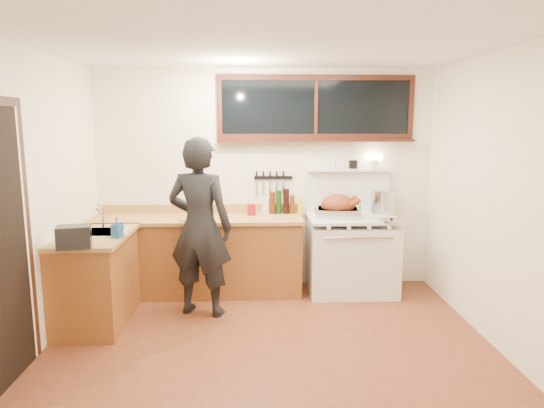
{
  "coord_description": "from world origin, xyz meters",
  "views": [
    {
      "loc": [
        -0.14,
        -4.04,
        1.98
      ],
      "look_at": [
        0.05,
        0.85,
        1.15
      ],
      "focal_mm": 32.0,
      "sensor_mm": 36.0,
      "label": 1
    }
  ],
  "objects_px": {
    "vintage_stove": "(351,253)",
    "man": "(200,227)",
    "roast_turkey": "(338,208)",
    "cutting_board": "(196,214)"
  },
  "relations": [
    {
      "from": "vintage_stove",
      "to": "roast_turkey",
      "type": "height_order",
      "value": "vintage_stove"
    },
    {
      "from": "cutting_board",
      "to": "vintage_stove",
      "type": "bearing_deg",
      "value": 2.0
    },
    {
      "from": "vintage_stove",
      "to": "cutting_board",
      "type": "xyz_separation_m",
      "value": [
        -1.79,
        -0.06,
        0.48
      ]
    },
    {
      "from": "vintage_stove",
      "to": "man",
      "type": "bearing_deg",
      "value": -160.64
    },
    {
      "from": "vintage_stove",
      "to": "man",
      "type": "xyz_separation_m",
      "value": [
        -1.69,
        -0.59,
        0.45
      ]
    },
    {
      "from": "man",
      "to": "cutting_board",
      "type": "xyz_separation_m",
      "value": [
        -0.1,
        0.53,
        0.03
      ]
    },
    {
      "from": "vintage_stove",
      "to": "man",
      "type": "height_order",
      "value": "man"
    },
    {
      "from": "man",
      "to": "roast_turkey",
      "type": "distance_m",
      "value": 1.64
    },
    {
      "from": "man",
      "to": "vintage_stove",
      "type": "bearing_deg",
      "value": 19.36
    },
    {
      "from": "vintage_stove",
      "to": "roast_turkey",
      "type": "bearing_deg",
      "value": 178.58
    }
  ]
}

